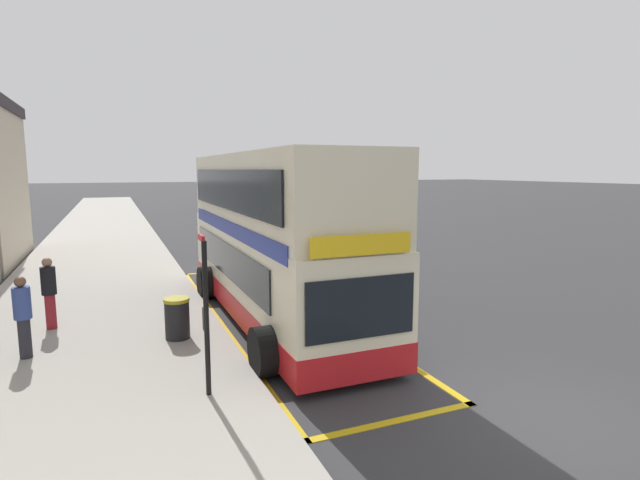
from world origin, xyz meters
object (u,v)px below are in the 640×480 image
(double_decker_bus, at_px, (274,243))
(pedestrian_further_back, at_px, (23,314))
(bus_stop_sign, at_px, (205,303))
(litter_bin, at_px, (177,318))
(parked_car_grey_distant, at_px, (258,216))
(pedestrian_waiting_near_sign, at_px, (49,290))
(parked_car_grey_across, at_px, (215,203))

(double_decker_bus, relative_size, pedestrian_further_back, 5.90)
(double_decker_bus, bearing_deg, bus_stop_sign, -121.16)
(pedestrian_further_back, xyz_separation_m, litter_bin, (3.05, 0.02, -0.46))
(double_decker_bus, xyz_separation_m, parked_car_grey_distant, (5.41, 20.90, -1.26))
(bus_stop_sign, bearing_deg, pedestrian_waiting_near_sign, 119.89)
(double_decker_bus, distance_m, litter_bin, 3.24)
(pedestrian_further_back, bearing_deg, parked_car_grey_across, 73.38)
(pedestrian_waiting_near_sign, bearing_deg, parked_car_grey_distant, 61.60)
(pedestrian_waiting_near_sign, relative_size, pedestrian_further_back, 1.03)
(parked_car_grey_across, distance_m, litter_bin, 38.06)
(bus_stop_sign, height_order, pedestrian_waiting_near_sign, bus_stop_sign)
(litter_bin, bearing_deg, pedestrian_waiting_near_sign, 145.19)
(parked_car_grey_across, distance_m, pedestrian_waiting_near_sign, 36.90)
(double_decker_bus, relative_size, pedestrian_waiting_near_sign, 5.75)
(bus_stop_sign, xyz_separation_m, litter_bin, (-0.13, 3.12, -1.14))
(parked_car_grey_distant, xyz_separation_m, pedestrian_waiting_near_sign, (-10.85, -20.07, 0.30))
(bus_stop_sign, xyz_separation_m, parked_car_grey_distant, (7.96, 25.11, -0.96))
(parked_car_grey_across, xyz_separation_m, litter_bin, (-8.06, -37.19, -0.18))
(parked_car_grey_across, bearing_deg, pedestrian_further_back, -108.84)
(double_decker_bus, height_order, parked_car_grey_across, double_decker_bus)
(double_decker_bus, xyz_separation_m, parked_car_grey_across, (5.38, 36.10, -1.26))
(parked_car_grey_across, height_order, pedestrian_waiting_near_sign, pedestrian_waiting_near_sign)
(double_decker_bus, xyz_separation_m, litter_bin, (-2.68, -1.10, -1.44))
(bus_stop_sign, relative_size, litter_bin, 2.91)
(bus_stop_sign, height_order, pedestrian_further_back, bus_stop_sign)
(parked_car_grey_across, bearing_deg, litter_bin, -104.45)
(parked_car_grey_distant, xyz_separation_m, pedestrian_further_back, (-11.14, -22.01, 0.28))
(pedestrian_further_back, relative_size, litter_bin, 1.81)
(double_decker_bus, distance_m, parked_car_grey_across, 36.52)
(parked_car_grey_across, bearing_deg, double_decker_bus, -100.70)
(parked_car_grey_across, height_order, pedestrian_further_back, pedestrian_further_back)
(double_decker_bus, distance_m, parked_car_grey_distant, 21.62)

